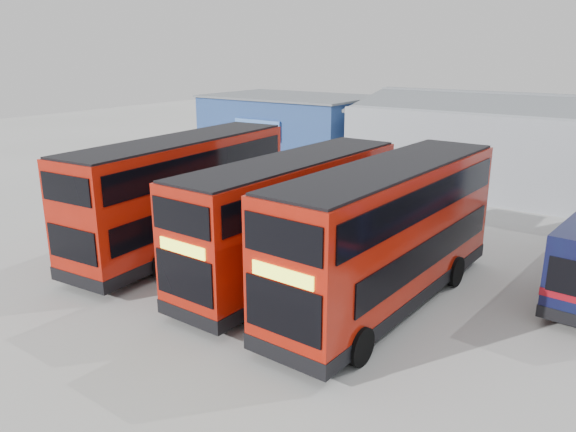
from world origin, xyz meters
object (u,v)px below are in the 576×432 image
(double_decker_left, at_px, (183,195))
(panel_van, at_px, (208,152))
(double_decker_right, at_px, (388,237))
(office_block, at_px, (290,129))
(double_decker_centre, at_px, (292,220))

(double_decker_left, relative_size, panel_van, 2.22)
(double_decker_left, xyz_separation_m, panel_van, (-10.84, 13.09, -1.17))
(double_decker_left, height_order, double_decker_right, double_decker_left)
(double_decker_left, bearing_deg, office_block, -72.34)
(double_decker_left, height_order, double_decker_centre, double_decker_left)
(double_decker_left, xyz_separation_m, double_decker_right, (9.62, 0.07, -0.01))
(double_decker_centre, height_order, panel_van, double_decker_centre)
(double_decker_centre, bearing_deg, panel_van, 143.25)
(double_decker_right, bearing_deg, panel_van, 149.85)
(office_block, bearing_deg, double_decker_left, -68.19)
(double_decker_right, bearing_deg, double_decker_centre, -177.01)
(double_decker_centre, relative_size, double_decker_right, 0.95)
(double_decker_centre, bearing_deg, double_decker_left, -178.21)
(office_block, bearing_deg, double_decker_centre, -54.82)
(double_decker_centre, xyz_separation_m, panel_van, (-16.56, 13.06, -1.05))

